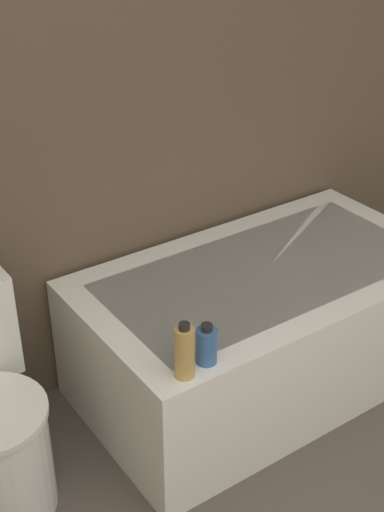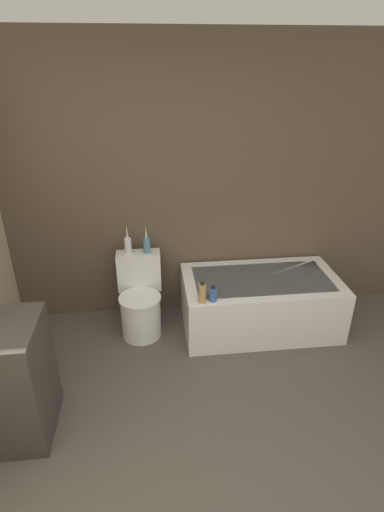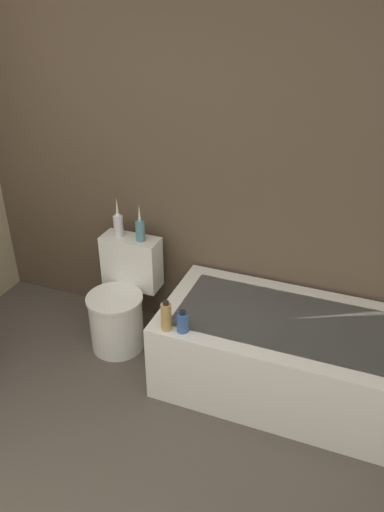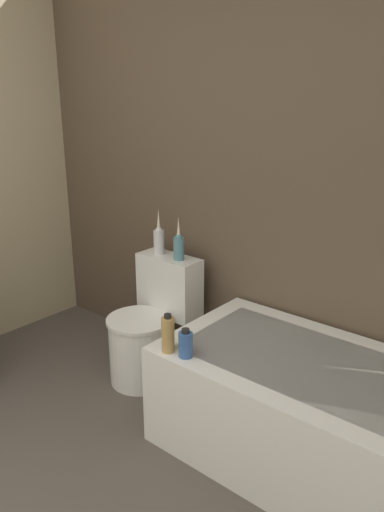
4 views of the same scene
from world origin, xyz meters
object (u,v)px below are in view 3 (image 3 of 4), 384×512
object	(u,v)px
bathtub	(279,353)
shampoo_bottle_short	(183,322)
toilet	(121,302)
vase_gold	(118,223)
vase_silver	(140,229)
shampoo_bottle_tall	(166,316)

from	to	relation	value
bathtub	shampoo_bottle_short	size ratio (longest dim) A/B	10.35
bathtub	shampoo_bottle_short	world-z (taller)	shampoo_bottle_short
toilet	vase_gold	bearing A→B (deg)	114.57
vase_gold	shampoo_bottle_short	size ratio (longest dim) A/B	2.01
bathtub	toilet	world-z (taller)	toilet
bathtub	vase_gold	distance (m)	1.37
vase_gold	vase_silver	xyz separation A→B (m)	(0.17, -0.01, -0.01)
bathtub	vase_silver	size ratio (longest dim) A/B	5.50
shampoo_bottle_short	shampoo_bottle_tall	bearing A→B (deg)	-169.49
bathtub	shampoo_bottle_tall	world-z (taller)	shampoo_bottle_tall
toilet	shampoo_bottle_short	bearing A→B (deg)	-31.96
vase_silver	vase_gold	bearing A→B (deg)	176.30
toilet	shampoo_bottle_tall	distance (m)	0.73
shampoo_bottle_short	toilet	bearing A→B (deg)	148.04
toilet	bathtub	bearing A→B (deg)	-3.37
vase_gold	shampoo_bottle_short	distance (m)	0.94
bathtub	vase_silver	world-z (taller)	vase_silver
toilet	vase_silver	bearing A→B (deg)	64.08
toilet	shampoo_bottle_short	size ratio (longest dim) A/B	5.20
vase_gold	vase_silver	distance (m)	0.17
vase_gold	vase_silver	world-z (taller)	vase_gold
shampoo_bottle_tall	bathtub	bearing A→B (deg)	29.18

